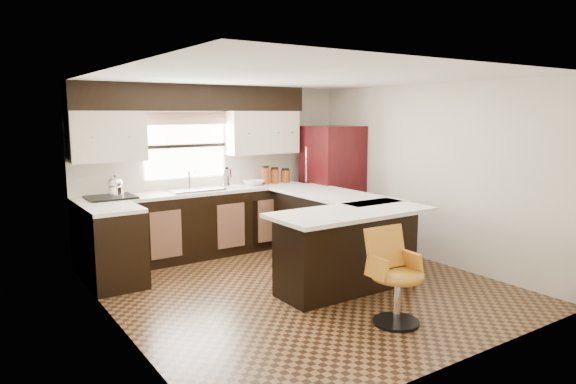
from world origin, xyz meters
TOP-DOWN VIEW (x-y plane):
  - floor at (0.00, 0.00)m, footprint 4.40×4.40m
  - ceiling at (0.00, 0.00)m, footprint 4.40×4.40m
  - wall_back at (0.00, 2.20)m, footprint 4.40×0.00m
  - wall_front at (0.00, -2.20)m, footprint 4.40×0.00m
  - wall_left at (-2.10, 0.00)m, footprint 0.00×4.40m
  - wall_right at (2.10, 0.00)m, footprint 0.00×4.40m
  - base_cab_back at (-0.45, 1.90)m, footprint 3.30×0.60m
  - base_cab_left at (-1.80, 1.25)m, footprint 0.60×0.70m
  - counter_back at (-0.45, 1.90)m, footprint 3.30×0.60m
  - counter_left at (-1.80, 1.25)m, footprint 0.60×0.70m
  - soffit at (-0.40, 2.03)m, footprint 3.40×0.35m
  - upper_cab_left at (-1.62, 2.03)m, footprint 0.94×0.35m
  - upper_cab_right at (0.68, 2.03)m, footprint 1.14×0.35m
  - window_pane at (-0.50, 2.18)m, footprint 1.20×0.02m
  - valance at (-0.50, 2.14)m, footprint 1.30×0.06m
  - sink at (-0.50, 1.88)m, footprint 0.75×0.45m
  - dishwasher at (0.55, 1.61)m, footprint 0.58×0.03m
  - cooktop at (-1.65, 1.88)m, footprint 0.58×0.50m
  - peninsula_long at (0.90, 0.62)m, footprint 0.60×1.95m
  - peninsula_return at (0.38, -0.35)m, footprint 1.65×0.60m
  - counter_pen_long at (0.95, 0.62)m, footprint 0.84×1.95m
  - counter_pen_return at (0.35, -0.44)m, footprint 1.89×0.84m
  - refrigerator at (1.69, 1.57)m, footprint 0.78×0.75m
  - bar_chair at (0.14, -1.37)m, footprint 0.52×0.52m
  - kettle at (-1.59, 1.88)m, footprint 0.20×0.20m
  - percolator at (0.00, 1.90)m, footprint 0.15×0.15m
  - mixing_bowl at (0.45, 1.90)m, footprint 0.32×0.32m
  - canister_large at (0.67, 1.92)m, footprint 0.13×0.13m
  - canister_med at (0.83, 1.92)m, footprint 0.13×0.13m
  - canister_small at (1.03, 1.92)m, footprint 0.14×0.14m

SIDE VIEW (x-z plane):
  - floor at x=0.00m, z-range 0.00..0.00m
  - dishwasher at x=0.55m, z-range 0.04..0.82m
  - base_cab_back at x=-0.45m, z-range 0.00..0.90m
  - base_cab_left at x=-1.80m, z-range 0.00..0.90m
  - peninsula_long at x=0.90m, z-range 0.00..0.90m
  - peninsula_return at x=0.38m, z-range 0.00..0.90m
  - bar_chair at x=0.14m, z-range 0.00..0.92m
  - refrigerator at x=1.69m, z-range 0.00..1.81m
  - counter_back at x=-0.45m, z-range 0.90..0.94m
  - counter_left at x=-1.80m, z-range 0.90..0.94m
  - counter_pen_long at x=0.95m, z-range 0.90..0.94m
  - counter_pen_return at x=0.35m, z-range 0.90..0.94m
  - cooktop at x=-1.65m, z-range 0.94..0.97m
  - sink at x=-0.50m, z-range 0.95..0.98m
  - mixing_bowl at x=0.45m, z-range 0.95..1.02m
  - canister_small at x=1.03m, z-range 0.95..1.13m
  - canister_med at x=0.83m, z-range 0.95..1.16m
  - canister_large at x=0.67m, z-range 0.95..1.19m
  - percolator at x=0.00m, z-range 0.95..1.22m
  - kettle at x=-1.59m, z-range 0.97..1.24m
  - wall_back at x=0.00m, z-range -1.00..3.40m
  - wall_front at x=0.00m, z-range -1.00..3.40m
  - wall_left at x=-2.10m, z-range -1.00..3.40m
  - wall_right at x=2.10m, z-range -1.00..3.40m
  - window_pane at x=-0.50m, z-range 1.10..2.00m
  - upper_cab_left at x=-1.62m, z-range 1.40..2.04m
  - upper_cab_right at x=0.68m, z-range 1.40..2.04m
  - valance at x=-0.50m, z-range 1.85..2.03m
  - soffit at x=-0.40m, z-range 2.04..2.40m
  - ceiling at x=0.00m, z-range 2.40..2.40m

